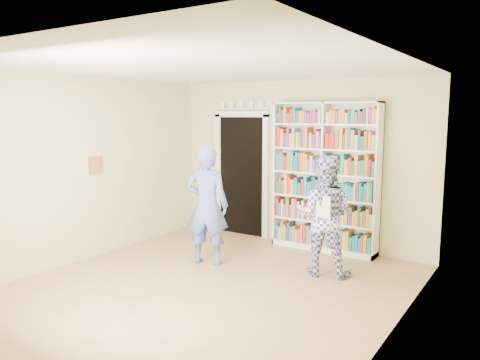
# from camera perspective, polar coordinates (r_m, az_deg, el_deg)

# --- Properties ---
(floor) EXTENTS (5.00, 5.00, 0.00)m
(floor) POSITION_cam_1_polar(r_m,az_deg,el_deg) (6.00, -3.99, -13.00)
(floor) COLOR #98764A
(floor) RESTS_ON ground
(ceiling) EXTENTS (5.00, 5.00, 0.00)m
(ceiling) POSITION_cam_1_polar(r_m,az_deg,el_deg) (5.63, -4.27, 13.59)
(ceiling) COLOR white
(ceiling) RESTS_ON wall_back
(wall_back) EXTENTS (4.50, 0.00, 4.50)m
(wall_back) POSITION_cam_1_polar(r_m,az_deg,el_deg) (7.78, 7.11, 2.07)
(wall_back) COLOR beige
(wall_back) RESTS_ON floor
(wall_left) EXTENTS (0.00, 5.00, 5.00)m
(wall_left) POSITION_cam_1_polar(r_m,az_deg,el_deg) (7.24, -18.45, 1.26)
(wall_left) COLOR beige
(wall_left) RESTS_ON floor
(wall_right) EXTENTS (0.00, 5.00, 5.00)m
(wall_right) POSITION_cam_1_polar(r_m,az_deg,el_deg) (4.67, 18.44, -2.31)
(wall_right) COLOR beige
(wall_right) RESTS_ON floor
(bookshelf) EXTENTS (1.70, 0.32, 2.34)m
(bookshelf) POSITION_cam_1_polar(r_m,az_deg,el_deg) (7.43, 10.33, 0.40)
(bookshelf) COLOR white
(bookshelf) RESTS_ON floor
(doorway) EXTENTS (1.10, 0.08, 2.43)m
(doorway) POSITION_cam_1_polar(r_m,az_deg,el_deg) (8.32, 0.20, 1.34)
(doorway) COLOR black
(doorway) RESTS_ON floor
(wall_art) EXTENTS (0.03, 0.25, 0.25)m
(wall_art) POSITION_cam_1_polar(r_m,az_deg,el_deg) (7.34, -17.15, 1.80)
(wall_art) COLOR brown
(wall_art) RESTS_ON wall_left
(man_blue) EXTENTS (0.72, 0.59, 1.71)m
(man_blue) POSITION_cam_1_polar(r_m,az_deg,el_deg) (6.71, -4.05, -3.11)
(man_blue) COLOR #5571BD
(man_blue) RESTS_ON floor
(man_plaid) EXTENTS (0.90, 0.77, 1.61)m
(man_plaid) POSITION_cam_1_polar(r_m,az_deg,el_deg) (6.36, 10.19, -4.32)
(man_plaid) COLOR #2E3C8E
(man_plaid) RESTS_ON floor
(paper_sheet) EXTENTS (0.20, 0.04, 0.29)m
(paper_sheet) POSITION_cam_1_polar(r_m,az_deg,el_deg) (6.08, 10.12, -3.27)
(paper_sheet) COLOR white
(paper_sheet) RESTS_ON man_plaid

